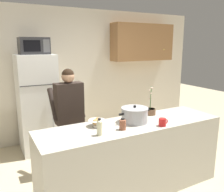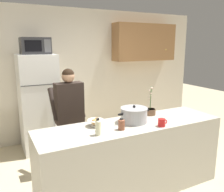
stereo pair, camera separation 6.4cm
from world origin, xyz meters
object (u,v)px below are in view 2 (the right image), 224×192
Objects in this scene: cooking_pot at (134,115)px; bottle_mid_counter at (121,124)px; microwave at (35,46)px; bread_bowl at (96,122)px; bottle_near_edge at (98,127)px; person_near_pot at (69,109)px; coffee_mug at (162,122)px; refrigerator at (39,103)px; potted_orchid at (150,110)px.

bottle_mid_counter is (-0.28, -0.16, -0.03)m from cooking_pot.
microwave reaches higher than bread_bowl.
bread_bowl is 1.04× the size of bottle_near_edge.
bread_bowl is (0.11, -0.73, 0.01)m from person_near_pot.
bottle_mid_counter is (0.31, 0.03, -0.02)m from bottle_near_edge.
coffee_mug is (0.22, -0.29, -0.05)m from cooking_pot.
bottle_near_edge reaches higher than bottle_mid_counter.
bottle_mid_counter is at bearing -149.13° from cooking_pot.
person_near_pot is at bearing 90.61° from bottle_near_edge.
refrigerator is 1.11× the size of person_near_pot.
bottle_mid_counter is 0.74m from potted_orchid.
cooking_pot is (0.60, -0.81, 0.05)m from person_near_pot.
bottle_mid_counter is (0.32, -0.98, 0.02)m from person_near_pot.
bread_bowl is 0.88m from potted_orchid.
refrigerator is 2.35m from coffee_mug.
cooking_pot is (0.85, -1.79, -0.86)m from microwave.
coffee_mug is at bearing -52.70° from cooking_pot.
coffee_mug is 0.80m from bread_bowl.
person_near_pot reaches higher than bottle_mid_counter.
refrigerator is at bearing 101.86° from bread_bowl.
person_near_pot is 7.72× the size of bread_bowl.
cooking_pot is at bearing -64.76° from refrigerator.
person_near_pot is at bearing 126.60° from coffee_mug.
microwave is at bearing 104.63° from person_near_pot.
cooking_pot is at bearing 127.30° from coffee_mug.
bottle_mid_counter is at bearing 5.43° from bottle_near_edge.
person_near_pot is 11.93× the size of coffee_mug.
microwave is 2.47× the size of bottle_near_edge.
bottle_near_edge is 0.48× the size of potted_orchid.
refrigerator reaches higher than potted_orchid.
refrigerator reaches higher than person_near_pot.
refrigerator is 8.55× the size of bread_bowl.
bottle_mid_counter is (0.58, -1.95, -0.88)m from microwave.
coffee_mug is at bearing -62.68° from microwave.
cooking_pot reaches higher than bottle_near_edge.
refrigerator reaches higher than coffee_mug.
potted_orchid reaches higher than bottle_near_edge.
refrigerator is 1.76m from bread_bowl.
bottle_mid_counter is at bearing -73.71° from refrigerator.
coffee_mug is 0.81m from bottle_near_edge.
bottle_mid_counter reaches higher than coffee_mug.
person_near_pot is 1.37m from coffee_mug.
bottle_mid_counter is at bearing -49.41° from bread_bowl.
microwave is 0.31× the size of person_near_pot.
cooking_pot is (0.85, -1.81, 0.15)m from refrigerator.
potted_orchid is (0.17, 0.46, 0.02)m from coffee_mug.
person_near_pot is 3.87× the size of potted_orchid.
microwave is 1.19× the size of potted_orchid.
bottle_near_edge is (0.26, -1.98, -0.86)m from microwave.
bottle_mid_counter is (0.58, -1.97, 0.12)m from refrigerator.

